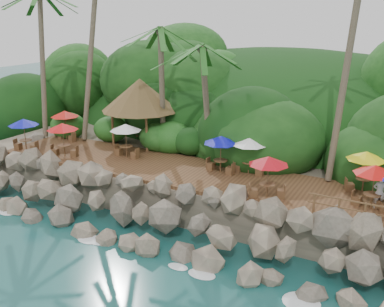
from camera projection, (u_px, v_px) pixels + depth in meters
The scene contains 10 objects.
ground at pixel (134, 253), 21.58m from camera, with size 140.00×140.00×0.00m, color #19514F.
land_base at pixel (252, 148), 34.69m from camera, with size 32.00×25.20×2.10m, color gray.
jungle_hill at pixel (281, 138), 41.31m from camera, with size 44.80×28.00×15.40m, color #143811.
seawall at pixel (155, 216), 22.91m from camera, with size 29.00×4.00×2.30m, color gray, non-canonical shape.
terrace at pixel (192, 173), 25.95m from camera, with size 26.00×5.00×0.20m, color brown.
jungle_foliage at pixel (247, 164), 34.17m from camera, with size 44.00×16.00×12.00m, color #143811, non-canonical shape.
foam_line at pixel (137, 250), 21.82m from camera, with size 25.20×0.80×0.06m.
palapa at pixel (140, 95), 30.36m from camera, with size 5.34×5.34×4.60m.
dining_clusters at pixel (196, 143), 25.22m from camera, with size 24.68×5.20×2.17m.
waiter at pixel (379, 192), 20.80m from camera, with size 0.60×0.39×1.64m, color silver.
Camera 1 is at (11.52, -15.48, 11.16)m, focal length 41.53 mm.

